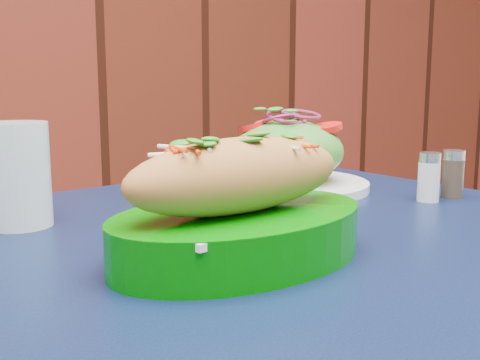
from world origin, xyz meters
TOP-DOWN VIEW (x-y plane):
  - cafe_table at (-0.33, 1.40)m, footprint 0.90×0.90m
  - banh_mi_basket at (-0.39, 1.39)m, footprint 0.27×0.20m
  - salad_plate at (-0.17, 1.64)m, footprint 0.23×0.23m
  - water_glass at (-0.53, 1.61)m, footprint 0.07×0.07m
  - salt_shaker at (-0.06, 1.48)m, footprint 0.03×0.03m
  - pepper_shaker at (-0.02, 1.48)m, footprint 0.03×0.03m

SIDE VIEW (x-z plane):
  - cafe_table at x=-0.33m, z-range 0.29..1.04m
  - salt_shaker at x=-0.06m, z-range 0.75..0.81m
  - pepper_shaker at x=-0.02m, z-range 0.75..0.81m
  - salad_plate at x=-0.17m, z-range 0.74..0.85m
  - banh_mi_basket at x=-0.39m, z-range 0.74..0.85m
  - water_glass at x=-0.53m, z-range 0.75..0.86m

